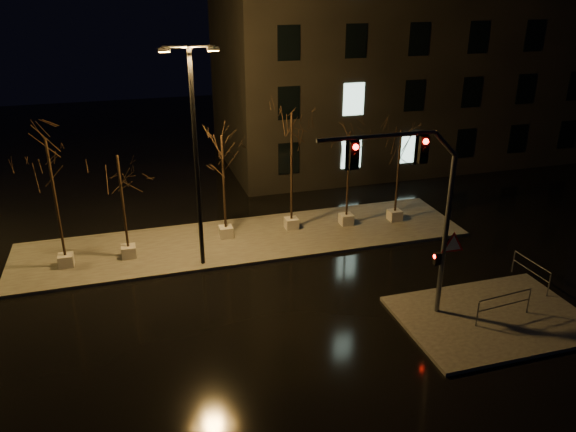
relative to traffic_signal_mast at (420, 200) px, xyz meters
name	(u,v)px	position (x,y,z in m)	size (l,w,h in m)	color
ground	(278,302)	(-4.48, 2.54, -4.88)	(90.00, 90.00, 0.00)	black
median	(246,240)	(-4.48, 8.54, -4.81)	(22.00, 5.00, 0.15)	#42403B
sidewalk_corner	(492,318)	(3.02, -0.96, -4.81)	(7.00, 5.00, 0.15)	#42403B
building	(401,50)	(9.52, 20.54, 2.62)	(25.00, 12.00, 15.00)	black
tree_0	(50,169)	(-12.82, 8.01, -0.16)	(1.80, 1.80, 6.03)	#ABA8A0
tree_1	(120,179)	(-10.10, 8.13, -0.93)	(1.80, 1.80, 5.01)	#ABA8A0
tree_2	(223,159)	(-5.38, 9.03, -0.70)	(1.80, 1.80, 5.32)	#ABA8A0
tree_3	(292,140)	(-1.95, 9.12, -0.07)	(1.80, 1.80, 6.15)	#ABA8A0
tree_4	(349,154)	(0.96, 8.81, -0.89)	(1.80, 1.80, 5.06)	#ABA8A0
tree_5	(400,151)	(3.64, 8.59, -0.91)	(1.80, 1.80, 5.04)	#ABA8A0
traffic_signal_mast	(420,200)	(0.00, 0.00, 0.00)	(5.90, 0.27, 7.21)	#53555A
streetlight_main	(195,146)	(-6.91, 6.56, 0.75)	(2.38, 0.51, 9.50)	black
guard_rail_a	(504,303)	(3.24, -1.22, -4.04)	(2.46, 0.29, 1.07)	#53555A
guard_rail_b	(531,269)	(6.02, 0.78, -4.06)	(0.13, 2.20, 1.04)	#53555A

